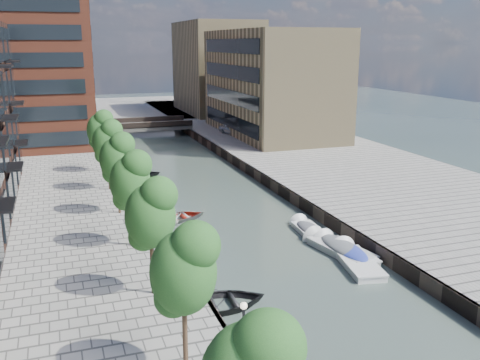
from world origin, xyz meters
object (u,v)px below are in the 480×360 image
bridge (145,126)px  sloop_4 (137,178)px  tree_5 (107,140)px  car (231,129)px  motorboat_2 (354,261)px  motorboat_3 (342,250)px  sloop_2 (175,220)px  tree_1 (183,267)px  sloop_3 (177,220)px  sloop_1 (219,308)px  tree_2 (150,212)px  tree_6 (100,128)px  tree_3 (130,178)px  motorboat_1 (336,247)px  tree_4 (117,156)px  motorboat_4 (309,230)px

bridge → sloop_4: (-5.08, -25.71, -1.39)m
tree_5 → car: bearing=51.8°
motorboat_2 → motorboat_3: 1.49m
sloop_2 → car: bearing=-30.5°
bridge → car: car is taller
tree_1 → sloop_3: 21.84m
sloop_1 → motorboat_2: motorboat_2 is taller
tree_2 → tree_6: (0.00, 28.00, 0.00)m
sloop_2 → tree_3: bearing=144.0°
tree_3 → motorboat_3: 14.32m
sloop_2 → motorboat_1: 13.01m
tree_2 → tree_4: size_ratio=1.00×
motorboat_1 → motorboat_3: motorboat_1 is taller
tree_4 → motorboat_2: (12.90, -11.89, -5.20)m
sloop_4 → motorboat_3: motorboat_3 is taller
tree_2 → motorboat_4: bearing=32.0°
motorboat_4 → tree_2: bearing=-148.0°
tree_6 → motorboat_4: tree_6 is taller
tree_1 → motorboat_2: size_ratio=1.08×
tree_1 → sloop_2: bearing=78.9°
motorboat_1 → motorboat_2: size_ratio=1.04×
motorboat_1 → motorboat_3: (0.14, -0.59, -0.01)m
sloop_3 → motorboat_4: bearing=-133.5°
tree_1 → tree_2: (0.00, 7.00, 0.00)m
motorboat_2 → tree_6: bearing=116.5°
tree_3 → sloop_3: 9.59m
tree_1 → sloop_4: (3.42, 35.29, -5.31)m
bridge → tree_4: tree_4 is taller
tree_3 → motorboat_1: (12.80, -2.81, -5.09)m
tree_4 → tree_5: bearing=90.0°
bridge → motorboat_3: bridge is taller
tree_3 → tree_5: same height
tree_1 → sloop_3: tree_1 is taller
motorboat_3 → tree_1: bearing=-140.7°
car → motorboat_4: bearing=-116.0°
motorboat_3 → motorboat_1: bearing=103.7°
tree_2 → sloop_1: bearing=-14.3°
bridge → sloop_4: bridge is taller
motorboat_2 → car: size_ratio=1.37×
tree_3 → sloop_3: bearing=57.6°
tree_1 → motorboat_4: tree_1 is taller
sloop_2 → motorboat_2: 14.68m
tree_1 → sloop_3: bearing=78.4°
bridge → motorboat_2: bearing=-85.2°
tree_2 → motorboat_2: (12.90, 2.11, -5.20)m
tree_3 → motorboat_1: tree_3 is taller
bridge → motorboat_2: bridge is taller
tree_5 → tree_6: size_ratio=1.00×
tree_1 → sloop_4: bearing=84.5°
bridge → sloop_4: 26.25m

